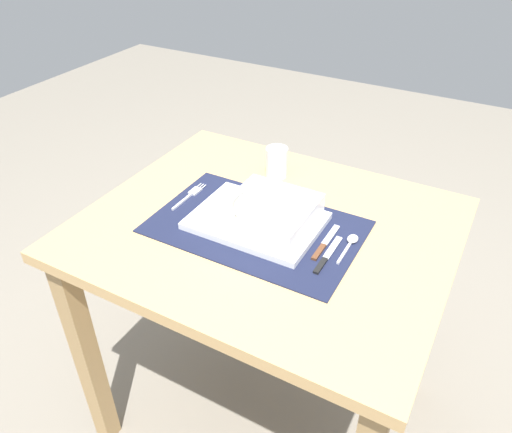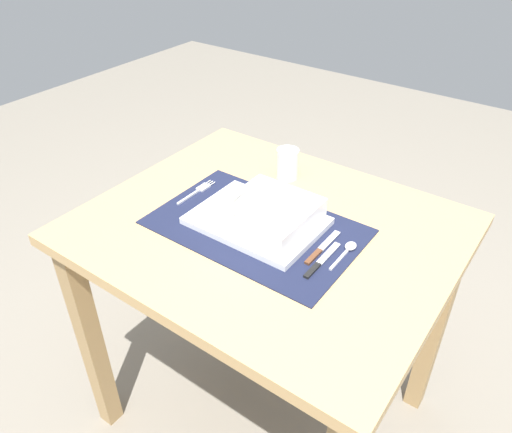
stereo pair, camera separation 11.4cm
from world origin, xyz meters
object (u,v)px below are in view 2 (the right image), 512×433
object	(u,v)px
fork	(199,190)
drinking_glass	(287,165)
butter_knife	(320,262)
dining_table	(267,262)
bread_knife	(321,249)
porridge_bowl	(269,215)
spoon	(348,249)

from	to	relation	value
fork	drinking_glass	size ratio (longest dim) A/B	1.66
butter_knife	drinking_glass	distance (m)	0.37
dining_table	bread_knife	size ratio (longest dim) A/B	6.12
bread_knife	porridge_bowl	bearing A→B (deg)	-178.32
spoon	dining_table	bearing A→B (deg)	-173.00
porridge_bowl	butter_knife	bearing A→B (deg)	-14.37
fork	bread_knife	size ratio (longest dim) A/B	0.98
dining_table	butter_knife	xyz separation A→B (m)	(0.17, -0.05, 0.12)
porridge_bowl	spoon	size ratio (longest dim) A/B	1.76
spoon	bread_knife	size ratio (longest dim) A/B	0.78
porridge_bowl	butter_knife	size ratio (longest dim) A/B	1.38
dining_table	spoon	world-z (taller)	spoon
dining_table	spoon	xyz separation A→B (m)	(0.20, 0.02, 0.12)
dining_table	drinking_glass	distance (m)	0.27
bread_knife	drinking_glass	bearing A→B (deg)	138.48
fork	butter_knife	bearing A→B (deg)	-9.43
spoon	drinking_glass	size ratio (longest dim) A/B	1.32
dining_table	butter_knife	size ratio (longest dim) A/B	6.14
spoon	butter_knife	bearing A→B (deg)	-109.99
fork	spoon	distance (m)	0.43
dining_table	butter_knife	world-z (taller)	butter_knife
fork	bread_knife	bearing A→B (deg)	-4.22
fork	butter_knife	xyz separation A→B (m)	(0.40, -0.07, 0.00)
porridge_bowl	drinking_glass	bearing A→B (deg)	113.13
fork	butter_knife	world-z (taller)	butter_knife
spoon	butter_knife	world-z (taller)	spoon
spoon	porridge_bowl	bearing A→B (deg)	-168.78
spoon	butter_knife	size ratio (longest dim) A/B	0.79
spoon	bread_knife	world-z (taller)	spoon
porridge_bowl	butter_knife	distance (m)	0.17
butter_knife	fork	bearing A→B (deg)	169.32
spoon	drinking_glass	distance (m)	0.35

